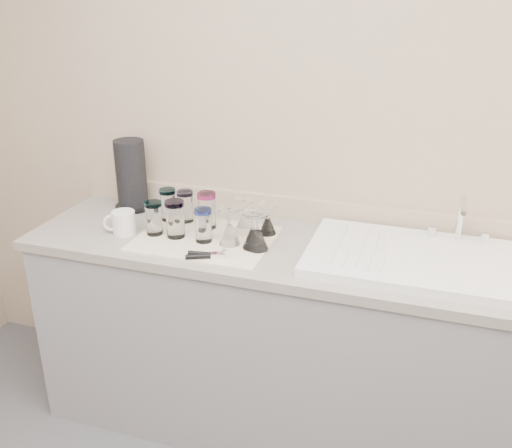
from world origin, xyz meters
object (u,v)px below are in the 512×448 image
(goblet_extra, at_px, (253,236))
(paper_towel_roll, at_px, (131,176))
(tumbler_purple, at_px, (207,210))
(tumbler_cyan, at_px, (185,206))
(goblet_back_right, at_px, (268,224))
(sink_unit, at_px, (418,259))
(tumbler_teal, at_px, (168,204))
(goblet_back_left, at_px, (244,222))
(tumbler_magenta, at_px, (154,218))
(tumbler_blue, at_px, (175,219))
(white_mug, at_px, (123,223))
(goblet_front_right, at_px, (258,237))
(can_opener, at_px, (207,255))
(goblet_front_left, at_px, (229,232))
(tumbler_lavender, at_px, (203,225))

(goblet_extra, distance_m, paper_towel_roll, 0.73)
(tumbler_purple, xyz_separation_m, goblet_extra, (0.25, -0.13, -0.03))
(paper_towel_roll, bearing_deg, tumbler_cyan, -16.19)
(tumbler_purple, relative_size, goblet_back_right, 1.20)
(sink_unit, distance_m, tumbler_teal, 1.08)
(tumbler_purple, distance_m, goblet_back_left, 0.17)
(goblet_back_left, bearing_deg, tumbler_magenta, -159.84)
(tumbler_purple, bearing_deg, tumbler_blue, -124.27)
(goblet_back_left, height_order, goblet_extra, goblet_extra)
(tumbler_blue, xyz_separation_m, white_mug, (-0.23, -0.02, -0.04))
(tumbler_magenta, distance_m, goblet_back_left, 0.37)
(goblet_back_left, distance_m, goblet_front_right, 0.17)
(tumbler_teal, bearing_deg, can_opener, -44.41)
(tumbler_magenta, relative_size, white_mug, 0.98)
(tumbler_teal, relative_size, goblet_front_left, 0.92)
(goblet_front_right, relative_size, can_opener, 0.99)
(tumbler_blue, height_order, goblet_back_left, tumbler_blue)
(tumbler_blue, relative_size, goblet_front_left, 1.02)
(can_opener, relative_size, paper_towel_roll, 0.48)
(tumbler_purple, height_order, goblet_front_left, tumbler_purple)
(tumbler_purple, bearing_deg, paper_towel_roll, 163.56)
(tumbler_lavender, bearing_deg, goblet_front_right, -0.60)
(sink_unit, xyz_separation_m, goblet_front_right, (-0.60, -0.08, 0.04))
(tumbler_blue, bearing_deg, tumbler_lavender, -2.53)
(tumbler_cyan, bearing_deg, tumbler_magenta, -111.97)
(goblet_back_left, distance_m, goblet_extra, 0.15)
(sink_unit, xyz_separation_m, goblet_back_left, (-0.71, 0.05, 0.04))
(goblet_front_left, bearing_deg, goblet_back_left, 82.32)
(tumbler_purple, bearing_deg, goblet_back_right, 4.14)
(tumbler_lavender, height_order, goblet_front_right, goblet_front_right)
(tumbler_lavender, distance_m, goblet_front_left, 0.11)
(goblet_front_left, bearing_deg, paper_towel_roll, 156.43)
(tumbler_magenta, bearing_deg, goblet_back_left, 20.16)
(sink_unit, distance_m, tumbler_blue, 0.97)
(goblet_back_right, relative_size, goblet_extra, 0.87)
(tumbler_teal, bearing_deg, goblet_front_right, -19.55)
(can_opener, height_order, paper_towel_roll, paper_towel_roll)
(tumbler_teal, bearing_deg, tumbler_cyan, 4.31)
(tumbler_magenta, distance_m, tumbler_blue, 0.10)
(tumbler_purple, distance_m, tumbler_magenta, 0.22)
(goblet_front_right, bearing_deg, tumbler_lavender, 179.40)
(goblet_front_right, relative_size, paper_towel_roll, 0.47)
(tumbler_magenta, relative_size, tumbler_blue, 0.91)
(tumbler_teal, distance_m, goblet_back_right, 0.46)
(sink_unit, height_order, tumbler_teal, sink_unit)
(sink_unit, xyz_separation_m, tumbler_magenta, (-1.06, -0.08, 0.06))
(tumbler_purple, bearing_deg, white_mug, -154.53)
(tumbler_magenta, bearing_deg, tumbler_cyan, 68.03)
(goblet_front_right, xyz_separation_m, goblet_extra, (-0.02, 0.01, -0.00))
(tumbler_lavender, distance_m, goblet_back_left, 0.18)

